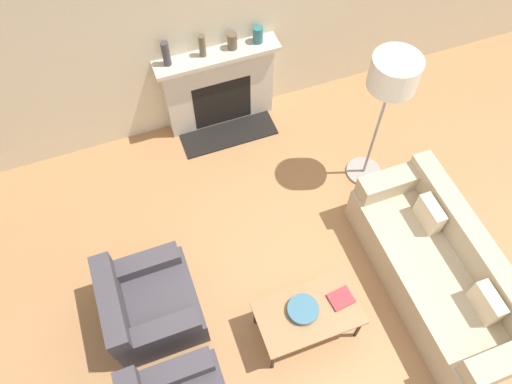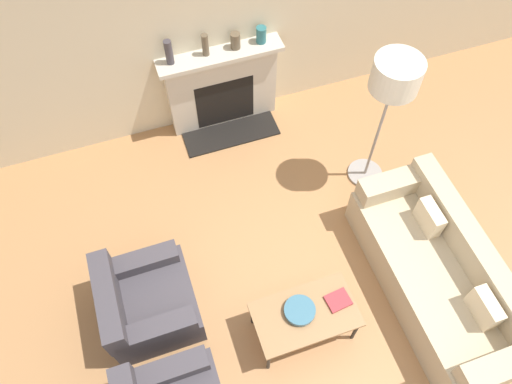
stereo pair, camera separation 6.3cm
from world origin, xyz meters
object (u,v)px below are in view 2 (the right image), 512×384
couch (438,275)px  mantel_vase_left (169,52)px  coffee_table (305,315)px  bowl (300,311)px  mantel_vase_right (261,35)px  armchair_far (146,303)px  floor_lamp (394,84)px  book (338,300)px  mantel_vase_center_left (205,45)px  mantel_vase_center_right (235,41)px  fireplace (222,89)px

couch → mantel_vase_left: (-1.81, 2.82, 0.88)m
coffee_table → mantel_vase_left: mantel_vase_left is taller
coffee_table → bowl: 0.09m
bowl → mantel_vase_right: 2.90m
armchair_far → couch: bearing=-103.5°
armchair_far → coffee_table: armchair_far is taller
floor_lamp → couch: bearing=-89.8°
armchair_far → book: size_ratio=3.78×
coffee_table → mantel_vase_center_left: size_ratio=3.62×
bowl → floor_lamp: (1.40, 1.41, 0.95)m
bowl → mantel_vase_center_left: bearing=90.3°
armchair_far → mantel_vase_right: bearing=-40.9°
coffee_table → floor_lamp: 2.23m
couch → mantel_vase_center_left: bearing=-153.2°
coffee_table → book: bearing=2.9°
book → floor_lamp: size_ratio=0.13×
mantel_vase_left → mantel_vase_right: bearing=0.0°
mantel_vase_center_left → mantel_vase_right: size_ratio=1.38×
couch → mantel_vase_center_left: (-1.42, 2.82, 0.87)m
mantel_vase_center_right → mantel_vase_right: 0.29m
book → floor_lamp: (1.04, 1.43, 0.97)m
fireplace → mantel_vase_center_left: size_ratio=5.44×
book → mantel_vase_center_right: mantel_vase_center_right is taller
fireplace → book: (0.24, -2.76, -0.05)m
armchair_far → bowl: (1.28, -0.59, 0.21)m
floor_lamp → mantel_vase_left: bearing=143.2°
coffee_table → mantel_vase_left: size_ratio=3.26×
floor_lamp → armchair_far: bearing=-163.0°
fireplace → bowl: bearing=-92.6°
couch → mantel_vase_center_left: 3.27m
mantel_vase_right → coffee_table: bearing=-101.2°
mantel_vase_left → mantel_vase_center_right: size_ratio=1.54×
fireplace → mantel_vase_right: mantel_vase_right is taller
mantel_vase_left → book: bearing=-74.6°
floor_lamp → mantel_vase_center_right: (-1.09, 1.35, -0.29)m
mantel_vase_center_left → mantel_vase_right: mantel_vase_center_left is taller
floor_lamp → mantel_vase_right: 1.60m
armchair_far → bowl: bearing=-114.9°
armchair_far → coffee_table: (1.33, -0.62, 0.14)m
armchair_far → floor_lamp: (2.68, 0.82, 1.16)m
book → fireplace: bearing=88.8°
bowl → mantel_vase_left: (-0.40, 2.76, 0.71)m
fireplace → mantel_vase_center_right: mantel_vase_center_right is taller
couch → coffee_table: (-1.36, 0.02, 0.10)m
bowl → book: bowl is taller
book → mantel_vase_center_left: size_ratio=0.88×
couch → coffee_table: 1.37m
book → mantel_vase_left: mantel_vase_left is taller
couch → mantel_vase_center_left: size_ratio=8.21×
mantel_vase_center_right → mantel_vase_right: (0.29, 0.00, 0.00)m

